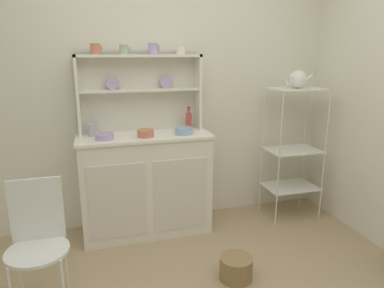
# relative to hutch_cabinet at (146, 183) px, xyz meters

# --- Properties ---
(wall_back) EXTENTS (3.84, 0.05, 2.50)m
(wall_back) POSITION_rel_hutch_cabinet_xyz_m (0.21, 0.26, 0.79)
(wall_back) COLOR silver
(wall_back) RESTS_ON ground
(hutch_cabinet) EXTENTS (1.13, 0.45, 0.89)m
(hutch_cabinet) POSITION_rel_hutch_cabinet_xyz_m (0.00, 0.00, 0.00)
(hutch_cabinet) COLOR white
(hutch_cabinet) RESTS_ON ground
(hutch_shelf_unit) EXTENTS (1.05, 0.18, 0.66)m
(hutch_shelf_unit) POSITION_rel_hutch_cabinet_xyz_m (0.00, 0.16, 0.82)
(hutch_shelf_unit) COLOR silver
(hutch_shelf_unit) RESTS_ON hutch_cabinet
(bakers_rack) EXTENTS (0.49, 0.35, 1.25)m
(bakers_rack) POSITION_rel_hutch_cabinet_xyz_m (1.40, -0.07, 0.29)
(bakers_rack) COLOR silver
(bakers_rack) RESTS_ON ground
(wire_chair) EXTENTS (0.36, 0.36, 0.85)m
(wire_chair) POSITION_rel_hutch_cabinet_xyz_m (-0.78, -0.85, 0.06)
(wire_chair) COLOR white
(wire_chair) RESTS_ON ground
(floor_basket) EXTENTS (0.23, 0.23, 0.17)m
(floor_basket) POSITION_rel_hutch_cabinet_xyz_m (0.49, -0.88, -0.37)
(floor_basket) COLOR #93754C
(floor_basket) RESTS_ON ground
(cup_terracotta_0) EXTENTS (0.09, 0.08, 0.08)m
(cup_terracotta_0) POSITION_rel_hutch_cabinet_xyz_m (-0.35, 0.12, 1.14)
(cup_terracotta_0) COLOR #C67556
(cup_terracotta_0) RESTS_ON hutch_shelf_unit
(cup_sage_1) EXTENTS (0.09, 0.07, 0.08)m
(cup_sage_1) POSITION_rel_hutch_cabinet_xyz_m (-0.12, 0.12, 1.13)
(cup_sage_1) COLOR #9EB78E
(cup_sage_1) RESTS_ON hutch_shelf_unit
(cup_lilac_2) EXTENTS (0.09, 0.08, 0.09)m
(cup_lilac_2) POSITION_rel_hutch_cabinet_xyz_m (0.12, 0.12, 1.14)
(cup_lilac_2) COLOR #B79ECC
(cup_lilac_2) RESTS_ON hutch_shelf_unit
(cup_cream_3) EXTENTS (0.09, 0.08, 0.08)m
(cup_cream_3) POSITION_rel_hutch_cabinet_xyz_m (0.36, 0.12, 1.13)
(cup_cream_3) COLOR silver
(cup_cream_3) RESTS_ON hutch_shelf_unit
(bowl_mixing_large) EXTENTS (0.15, 0.15, 0.05)m
(bowl_mixing_large) POSITION_rel_hutch_cabinet_xyz_m (-0.33, -0.07, 0.46)
(bowl_mixing_large) COLOR #B79ECC
(bowl_mixing_large) RESTS_ON hutch_cabinet
(bowl_floral_medium) EXTENTS (0.14, 0.14, 0.06)m
(bowl_floral_medium) POSITION_rel_hutch_cabinet_xyz_m (0.00, -0.07, 0.46)
(bowl_floral_medium) COLOR #C67556
(bowl_floral_medium) RESTS_ON hutch_cabinet
(bowl_cream_small) EXTENTS (0.15, 0.15, 0.06)m
(bowl_cream_small) POSITION_rel_hutch_cabinet_xyz_m (0.33, -0.07, 0.46)
(bowl_cream_small) COLOR #8EB2D1
(bowl_cream_small) RESTS_ON hutch_cabinet
(jam_bottle) EXTENTS (0.05, 0.05, 0.21)m
(jam_bottle) POSITION_rel_hutch_cabinet_xyz_m (0.42, 0.09, 0.52)
(jam_bottle) COLOR #B74C47
(jam_bottle) RESTS_ON hutch_cabinet
(utensil_jar) EXTENTS (0.08, 0.08, 0.25)m
(utensil_jar) POSITION_rel_hutch_cabinet_xyz_m (-0.42, 0.08, 0.49)
(utensil_jar) COLOR #B2B7C6
(utensil_jar) RESTS_ON hutch_cabinet
(porcelain_teapot) EXTENTS (0.25, 0.16, 0.18)m
(porcelain_teapot) POSITION_rel_hutch_cabinet_xyz_m (1.40, -0.07, 0.87)
(porcelain_teapot) COLOR white
(porcelain_teapot) RESTS_ON bakers_rack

